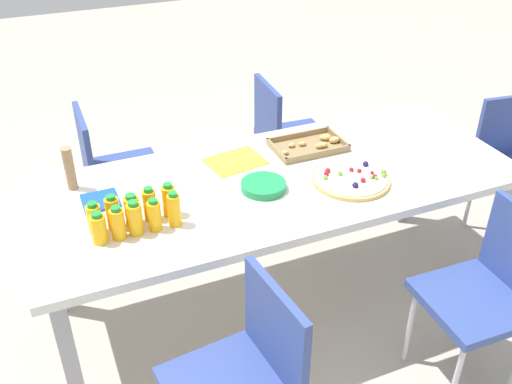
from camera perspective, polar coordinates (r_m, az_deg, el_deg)
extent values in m
plane|color=#B2A899|center=(3.06, 1.84, -10.53)|extent=(12.00, 12.00, 0.00)
cube|color=silver|center=(2.63, 2.11, 1.00)|extent=(2.20, 0.88, 0.04)
cube|color=#99999E|center=(2.41, -17.69, -15.84)|extent=(0.06, 0.06, 0.70)
cube|color=#99999E|center=(3.12, 22.27, -4.25)|extent=(0.06, 0.06, 0.70)
cube|color=#99999E|center=(2.95, -19.58, -5.83)|extent=(0.06, 0.06, 0.70)
cube|color=#99999E|center=(3.56, 14.63, 2.04)|extent=(0.06, 0.06, 0.70)
cube|color=#33478C|center=(2.56, 20.62, -9.98)|extent=(0.41, 0.41, 0.04)
cylinder|color=silver|center=(2.56, 18.97, -17.27)|extent=(0.02, 0.02, 0.41)
cylinder|color=silver|center=(2.72, 14.84, -12.75)|extent=(0.02, 0.02, 0.41)
cylinder|color=silver|center=(2.89, 20.17, -10.74)|extent=(0.02, 0.02, 0.41)
cube|color=#33478C|center=(2.02, 1.93, -13.48)|extent=(0.07, 0.38, 0.38)
cube|color=#33478C|center=(3.59, 3.87, 5.24)|extent=(0.42, 0.42, 0.04)
cube|color=#33478C|center=(3.44, 1.13, 7.58)|extent=(0.05, 0.38, 0.38)
cylinder|color=silver|center=(3.89, 4.99, 3.41)|extent=(0.02, 0.02, 0.41)
cylinder|color=silver|center=(3.65, 7.03, 1.09)|extent=(0.02, 0.02, 0.41)
cylinder|color=silver|center=(3.78, 0.56, 2.62)|extent=(0.02, 0.02, 0.41)
cylinder|color=silver|center=(3.53, 2.35, 0.18)|extent=(0.02, 0.02, 0.41)
cube|color=#33478C|center=(3.31, -12.79, 1.93)|extent=(0.40, 0.40, 0.04)
cube|color=#33478C|center=(3.21, -16.42, 4.18)|extent=(0.03, 0.38, 0.38)
cylinder|color=silver|center=(3.59, -10.36, 0.28)|extent=(0.02, 0.02, 0.41)
cylinder|color=silver|center=(3.33, -9.05, -2.44)|extent=(0.02, 0.02, 0.41)
cylinder|color=silver|center=(3.56, -15.34, -0.78)|extent=(0.02, 0.02, 0.41)
cylinder|color=silver|center=(3.29, -14.43, -3.61)|extent=(0.02, 0.02, 0.41)
cube|color=#33478C|center=(3.59, 23.51, 5.86)|extent=(0.38, 0.08, 0.38)
cylinder|color=silver|center=(3.48, 23.12, -3.34)|extent=(0.02, 0.02, 0.41)
cylinder|color=silver|center=(3.68, 20.30, -0.57)|extent=(0.02, 0.02, 0.41)
cylinder|color=#F8AF14|center=(2.27, -15.19, -3.56)|extent=(0.06, 0.06, 0.12)
cylinder|color=#1E8C33|center=(2.23, -15.43, -2.18)|extent=(0.04, 0.04, 0.02)
cylinder|color=#FAAB14|center=(2.27, -13.42, -3.10)|extent=(0.06, 0.06, 0.13)
cylinder|color=#1E8C33|center=(2.23, -13.65, -1.62)|extent=(0.04, 0.04, 0.02)
cylinder|color=#F9AE14|center=(2.28, -11.81, -2.64)|extent=(0.06, 0.06, 0.13)
cylinder|color=#1E8C33|center=(2.24, -12.01, -1.11)|extent=(0.04, 0.04, 0.02)
cylinder|color=#FAAF14|center=(2.29, -9.95, -2.35)|extent=(0.05, 0.05, 0.12)
cylinder|color=#1E8C33|center=(2.25, -10.11, -0.90)|extent=(0.03, 0.03, 0.02)
cylinder|color=#FAAC14|center=(2.30, -8.04, -1.80)|extent=(0.05, 0.05, 0.13)
cylinder|color=#1E8C33|center=(2.26, -8.19, -0.22)|extent=(0.03, 0.03, 0.02)
cylinder|color=#F9AF14|center=(2.33, -15.58, -2.61)|extent=(0.06, 0.06, 0.12)
cylinder|color=#1E8C33|center=(2.29, -15.82, -1.22)|extent=(0.04, 0.04, 0.02)
cylinder|color=#FAAB14|center=(2.34, -13.88, -2.01)|extent=(0.06, 0.06, 0.13)
cylinder|color=#1E8C33|center=(2.30, -14.11, -0.54)|extent=(0.04, 0.04, 0.02)
cylinder|color=#FAAD14|center=(2.34, -12.05, -1.85)|extent=(0.06, 0.06, 0.12)
cylinder|color=#1E8C33|center=(2.30, -12.24, -0.45)|extent=(0.04, 0.04, 0.02)
cylinder|color=#FAAD14|center=(2.35, -10.39, -1.27)|extent=(0.05, 0.05, 0.13)
cylinder|color=#1E8C33|center=(2.31, -10.57, 0.22)|extent=(0.04, 0.04, 0.02)
cylinder|color=#F8AF14|center=(2.37, -8.55, -0.87)|extent=(0.06, 0.06, 0.13)
cylinder|color=#1E8C33|center=(2.33, -8.70, 0.62)|extent=(0.04, 0.04, 0.02)
cylinder|color=tan|center=(2.62, 9.29, 1.22)|extent=(0.35, 0.35, 0.02)
cylinder|color=white|center=(2.62, 9.31, 1.44)|extent=(0.32, 0.32, 0.01)
sphere|color=#66B238|center=(2.66, 12.42, 1.94)|extent=(0.03, 0.03, 0.03)
sphere|color=red|center=(2.65, 10.11, 2.08)|extent=(0.02, 0.02, 0.02)
sphere|color=red|center=(2.63, 7.06, 2.11)|extent=(0.02, 0.02, 0.02)
sphere|color=red|center=(2.58, 10.47, 1.16)|extent=(0.02, 0.02, 0.02)
sphere|color=red|center=(2.65, 11.33, 1.87)|extent=(0.02, 0.02, 0.02)
sphere|color=#66B238|center=(2.57, 6.83, 1.41)|extent=(0.02, 0.02, 0.02)
sphere|color=red|center=(2.65, 9.35, 2.19)|extent=(0.02, 0.02, 0.02)
sphere|color=#66B238|center=(2.61, 11.26, 1.41)|extent=(0.02, 0.02, 0.02)
sphere|color=#1E1947|center=(2.70, 10.72, 2.72)|extent=(0.03, 0.03, 0.03)
sphere|color=#66B238|center=(2.62, 8.26, 1.82)|extent=(0.02, 0.02, 0.02)
sphere|color=#66B238|center=(2.64, 12.46, 1.60)|extent=(0.02, 0.02, 0.02)
sphere|color=red|center=(2.62, 11.62, 1.51)|extent=(0.02, 0.02, 0.02)
sphere|color=#66B238|center=(2.61, 11.74, 1.32)|extent=(0.02, 0.02, 0.02)
sphere|color=red|center=(2.61, 6.91, 1.82)|extent=(0.02, 0.02, 0.02)
sphere|color=#1E1947|center=(2.54, 9.73, 0.67)|extent=(0.03, 0.03, 0.03)
cube|color=olive|center=(2.87, 5.11, 4.41)|extent=(0.35, 0.23, 0.01)
cube|color=olive|center=(2.78, 6.15, 3.67)|extent=(0.35, 0.01, 0.03)
cube|color=olive|center=(2.95, 4.16, 5.56)|extent=(0.35, 0.01, 0.03)
cube|color=olive|center=(2.80, 2.03, 4.03)|extent=(0.01, 0.23, 0.03)
cube|color=olive|center=(2.94, 8.07, 5.21)|extent=(0.01, 0.23, 0.03)
ellipsoid|color=tan|center=(2.94, 6.95, 5.34)|extent=(0.05, 0.03, 0.03)
ellipsoid|color=tan|center=(2.87, 4.57, 4.76)|extent=(0.04, 0.03, 0.02)
ellipsoid|color=tan|center=(2.86, 6.29, 4.56)|extent=(0.04, 0.03, 0.03)
ellipsoid|color=tan|center=(2.94, 6.70, 5.37)|extent=(0.05, 0.03, 0.03)
ellipsoid|color=tan|center=(2.87, 6.63, 4.61)|extent=(0.04, 0.03, 0.03)
ellipsoid|color=tan|center=(2.86, 3.53, 4.62)|extent=(0.04, 0.03, 0.02)
ellipsoid|color=tan|center=(2.92, 7.70, 5.11)|extent=(0.05, 0.04, 0.03)
ellipsoid|color=tan|center=(2.79, 2.85, 3.90)|extent=(0.04, 0.03, 0.02)
cylinder|color=#1E8C4C|center=(2.53, 0.74, 0.33)|extent=(0.20, 0.20, 0.00)
cylinder|color=#1E8C4C|center=(2.53, 0.74, 0.42)|extent=(0.20, 0.20, 0.00)
cylinder|color=#1E8C4C|center=(2.53, 0.74, 0.52)|extent=(0.20, 0.20, 0.00)
cylinder|color=#1E8C4C|center=(2.53, 0.74, 0.61)|extent=(0.20, 0.20, 0.00)
cylinder|color=#1E8C4C|center=(2.52, 0.74, 0.71)|extent=(0.20, 0.20, 0.00)
cylinder|color=#1E8C4C|center=(2.52, 0.74, 0.81)|extent=(0.20, 0.20, 0.00)
cylinder|color=#1E8C4C|center=(2.52, 0.74, 0.90)|extent=(0.20, 0.20, 0.00)
cube|color=#194CA5|center=(2.53, -15.04, -0.85)|extent=(0.15, 0.15, 0.01)
cylinder|color=#9E7A56|center=(2.62, -17.85, 2.19)|extent=(0.04, 0.04, 0.20)
cube|color=yellow|center=(2.74, -2.04, 3.03)|extent=(0.29, 0.24, 0.01)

